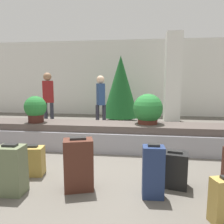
{
  "coord_description": "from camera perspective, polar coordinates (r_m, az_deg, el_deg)",
  "views": [
    {
      "loc": [
        0.61,
        -3.32,
        1.49
      ],
      "look_at": [
        0.0,
        1.33,
        0.81
      ],
      "focal_mm": 35.0,
      "sensor_mm": 36.0,
      "label": 1
    }
  ],
  "objects": [
    {
      "name": "ground_plane",
      "position": [
        3.69,
        -2.81,
        -15.61
      ],
      "size": [
        18.0,
        18.0,
        0.0
      ],
      "primitive_type": "plane",
      "color": "#59544C"
    },
    {
      "name": "back_wall",
      "position": [
        9.52,
        3.86,
        8.81
      ],
      "size": [
        18.0,
        0.06,
        3.2
      ],
      "color": "silver",
      "rests_on": "ground_plane"
    },
    {
      "name": "carousel",
      "position": [
        4.85,
        0.0,
        -6.38
      ],
      "size": [
        8.4,
        0.87,
        0.56
      ],
      "color": "gray",
      "rests_on": "ground_plane"
    },
    {
      "name": "pillar",
      "position": [
        8.33,
        15.56,
        8.63
      ],
      "size": [
        0.55,
        0.55,
        3.2
      ],
      "color": "silver",
      "rests_on": "ground_plane"
    },
    {
      "name": "suitcase_0",
      "position": [
        3.3,
        15.96,
        -14.2
      ],
      "size": [
        0.4,
        0.33,
        0.53
      ],
      "rotation": [
        0.0,
        0.0,
        -0.2
      ],
      "color": "black",
      "rests_on": "ground_plane"
    },
    {
      "name": "suitcase_4",
      "position": [
        3.25,
        -24.76,
        -13.55
      ],
      "size": [
        0.34,
        0.28,
        0.68
      ],
      "rotation": [
        0.0,
        0.0,
        0.04
      ],
      "color": "#5B6647",
      "rests_on": "ground_plane"
    },
    {
      "name": "suitcase_5",
      "position": [
        3.77,
        -20.26,
        -11.87
      ],
      "size": [
        0.41,
        0.29,
        0.48
      ],
      "rotation": [
        0.0,
        0.0,
        0.14
      ],
      "color": "#A3843D",
      "rests_on": "ground_plane"
    },
    {
      "name": "suitcase_6",
      "position": [
        3.09,
        -8.73,
        -13.4
      ],
      "size": [
        0.45,
        0.36,
        0.74
      ],
      "rotation": [
        0.0,
        0.0,
        0.3
      ],
      "color": "#472319",
      "rests_on": "ground_plane"
    },
    {
      "name": "suitcase_7",
      "position": [
        2.93,
        10.69,
        -15.08
      ],
      "size": [
        0.28,
        0.21,
        0.7
      ],
      "rotation": [
        0.0,
        0.0,
        0.04
      ],
      "color": "navy",
      "rests_on": "ground_plane"
    },
    {
      "name": "potted_plant_0",
      "position": [
        4.77,
        9.35,
        0.61
      ],
      "size": [
        0.64,
        0.64,
        0.65
      ],
      "color": "#4C2319",
      "rests_on": "carousel"
    },
    {
      "name": "potted_plant_1",
      "position": [
        5.14,
        -19.35,
        0.81
      ],
      "size": [
        0.49,
        0.49,
        0.59
      ],
      "color": "#381914",
      "rests_on": "carousel"
    },
    {
      "name": "traveler_0",
      "position": [
        6.42,
        -2.98,
        3.56
      ],
      "size": [
        0.31,
        0.37,
        1.64
      ],
      "rotation": [
        0.0,
        0.0,
        2.02
      ],
      "color": "#282833",
      "rests_on": "ground_plane"
    },
    {
      "name": "traveler_1",
      "position": [
        6.92,
        -16.34,
        4.14
      ],
      "size": [
        0.37,
        0.3,
        1.73
      ],
      "rotation": [
        0.0,
        0.0,
        -2.71
      ],
      "color": "#282833",
      "rests_on": "ground_plane"
    },
    {
      "name": "decorated_tree",
      "position": [
        7.93,
        2.26,
        6.65
      ],
      "size": [
        1.33,
        1.33,
        2.38
      ],
      "color": "#4C331E",
      "rests_on": "ground_plane"
    }
  ]
}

